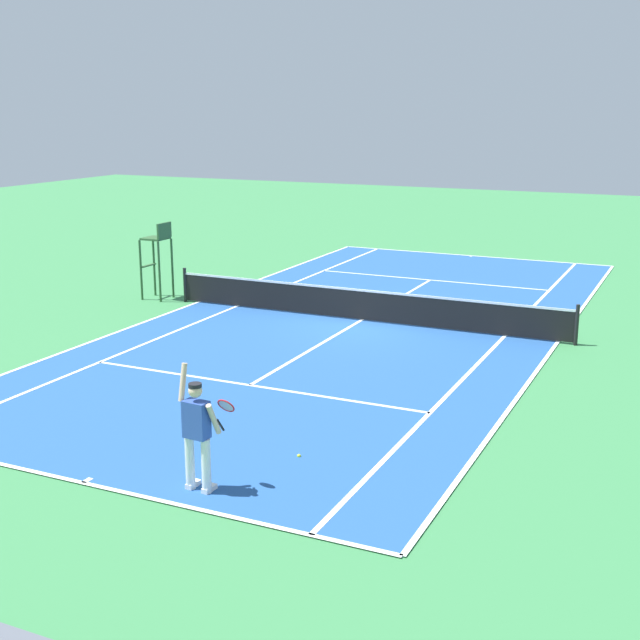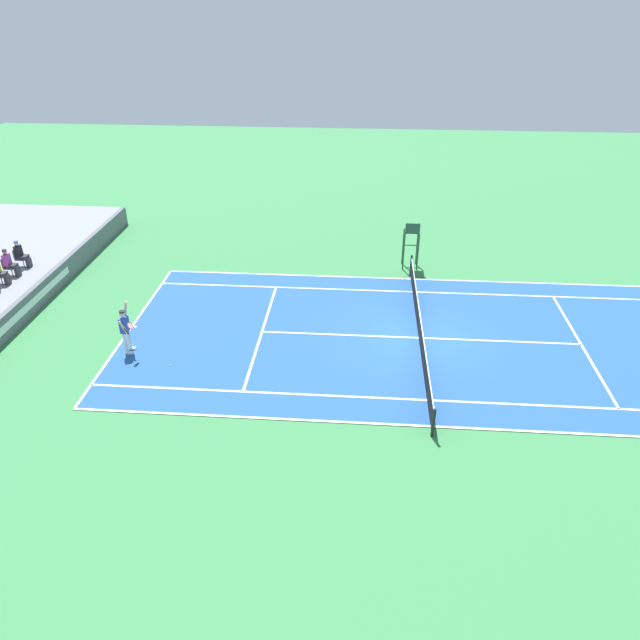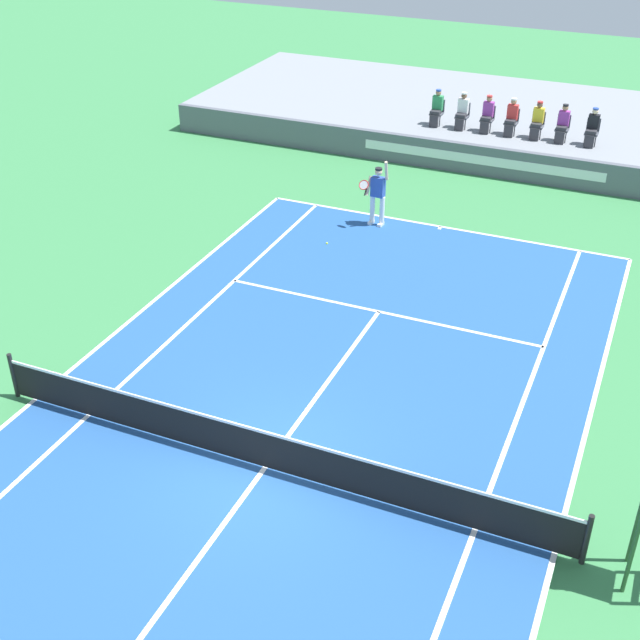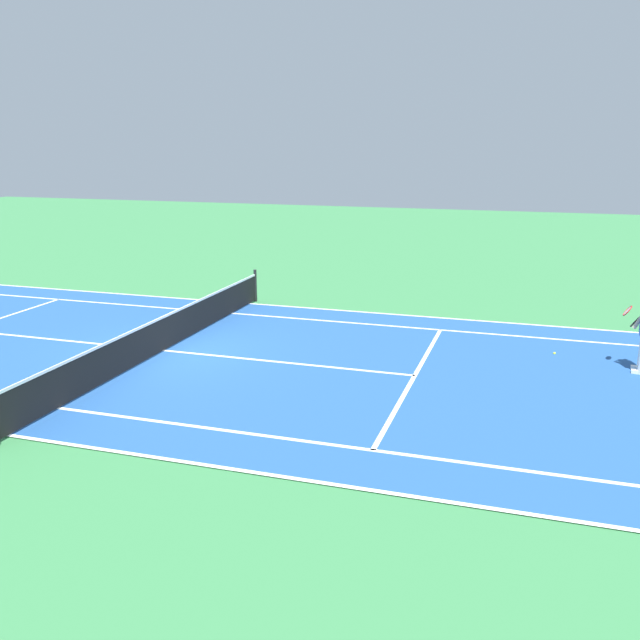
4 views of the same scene
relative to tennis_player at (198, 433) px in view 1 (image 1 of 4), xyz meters
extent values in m
plane|color=#387F47|center=(1.86, -11.30, -0.99)|extent=(80.00, 80.00, 0.00)
cube|color=#235193|center=(1.86, -11.30, -0.98)|extent=(10.98, 23.78, 0.02)
cube|color=white|center=(1.86, 0.59, -0.97)|extent=(10.98, 0.10, 0.01)
cube|color=white|center=(1.86, -23.19, -0.97)|extent=(10.98, 0.10, 0.01)
cube|color=white|center=(-3.63, -11.30, -0.97)|extent=(0.10, 23.78, 0.01)
cube|color=white|center=(7.35, -11.30, -0.97)|extent=(0.10, 23.78, 0.01)
cube|color=white|center=(-2.25, -11.30, -0.97)|extent=(0.10, 23.78, 0.01)
cube|color=white|center=(5.97, -11.30, -0.97)|extent=(0.10, 23.78, 0.01)
cube|color=white|center=(1.86, -4.90, -0.97)|extent=(8.22, 0.10, 0.01)
cube|color=white|center=(1.86, -17.70, -0.97)|extent=(8.22, 0.10, 0.01)
cube|color=white|center=(1.86, -11.30, -0.97)|extent=(0.10, 12.80, 0.01)
cube|color=white|center=(1.86, 0.49, -0.97)|extent=(0.10, 0.20, 0.01)
cube|color=white|center=(1.86, -23.09, -0.97)|extent=(0.10, 0.20, 0.01)
cylinder|color=black|center=(-4.08, -11.30, -0.46)|extent=(0.10, 0.10, 1.07)
cylinder|color=black|center=(7.80, -11.30, -0.46)|extent=(0.10, 0.10, 1.07)
cube|color=black|center=(1.86, -11.30, -0.51)|extent=(11.78, 0.02, 0.84)
cube|color=white|center=(1.86, -11.30, -0.09)|extent=(11.78, 0.03, 0.06)
cylinder|color=white|center=(0.17, 0.00, -0.53)|extent=(0.15, 0.15, 0.92)
cylinder|color=white|center=(-0.15, 0.03, -0.53)|extent=(0.15, 0.15, 0.92)
cube|color=white|center=(0.16, -0.06, -0.94)|extent=(0.14, 0.29, 0.10)
cube|color=white|center=(-0.16, -0.03, -0.94)|extent=(0.14, 0.29, 0.10)
cube|color=#2D4CA8|center=(0.01, 0.02, 0.23)|extent=(0.42, 0.27, 0.60)
sphere|color=beige|center=(0.01, 0.02, 0.70)|extent=(0.22, 0.22, 0.22)
cylinder|color=black|center=(0.01, 0.02, 0.79)|extent=(0.21, 0.21, 0.06)
cylinder|color=beige|center=(0.26, -0.03, 0.79)|extent=(0.11, 0.22, 0.61)
cylinder|color=beige|center=(-0.26, -0.06, 0.25)|extent=(0.11, 0.33, 0.56)
cylinder|color=black|center=(-0.31, -0.18, 0.12)|extent=(0.05, 0.19, 0.25)
torus|color=red|center=(-0.31, -0.36, 0.38)|extent=(0.32, 0.22, 0.26)
cylinder|color=silver|center=(-0.31, -0.36, 0.38)|extent=(0.28, 0.18, 0.22)
sphere|color=#D1E533|center=(-0.84, -1.86, -0.96)|extent=(0.07, 0.07, 0.07)
cylinder|color=#2D562D|center=(9.20, -10.95, -0.04)|extent=(0.07, 0.07, 1.90)
cylinder|color=#2D562D|center=(9.20, -11.65, -0.04)|extent=(0.07, 0.07, 1.90)
cylinder|color=#2D562D|center=(8.50, -10.95, -0.04)|extent=(0.07, 0.07, 1.90)
cylinder|color=#2D562D|center=(8.50, -11.65, -0.04)|extent=(0.07, 0.07, 1.90)
cube|color=#2D562D|center=(8.85, -11.30, 0.94)|extent=(0.70, 0.70, 0.06)
cube|color=#2D562D|center=(8.50, -11.30, 1.21)|extent=(0.06, 0.70, 0.48)
cube|color=#2D562D|center=(9.16, -11.30, 0.05)|extent=(0.10, 0.70, 0.04)
camera|label=1|loc=(-7.03, 10.54, 4.98)|focal=47.91mm
camera|label=2|loc=(-18.57, -8.86, 11.39)|focal=32.89mm
camera|label=3|loc=(7.74, -22.24, 9.85)|focal=47.48mm
camera|label=4|loc=(16.72, -2.45, 4.21)|focal=38.90mm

